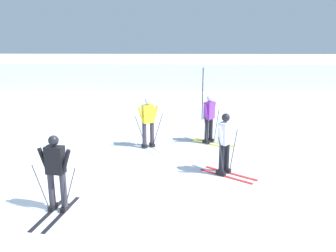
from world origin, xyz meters
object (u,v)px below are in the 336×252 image
skier_white (225,142)px  trail_marker_pole (203,94)px  skier_purple (209,118)px  skier_black (56,171)px  skier_yellow (148,121)px

skier_white → trail_marker_pole: 6.42m
skier_purple → skier_black: same height
skier_black → skier_yellow: same height
skier_white → trail_marker_pole: (-0.16, 6.42, 0.24)m
trail_marker_pole → skier_white: bearing=-88.6°
trail_marker_pole → skier_black: bearing=-113.4°
skier_yellow → trail_marker_pole: trail_marker_pole is taller
skier_black → trail_marker_pole: size_ratio=0.74×
skier_black → trail_marker_pole: 9.38m
skier_black → skier_yellow: size_ratio=1.00×
skier_white → skier_yellow: bearing=134.1°
trail_marker_pole → skier_yellow: bearing=-117.2°
skier_black → skier_purple: bearing=53.9°
trail_marker_pole → skier_purple: bearing=-90.2°
skier_black → skier_yellow: 4.80m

